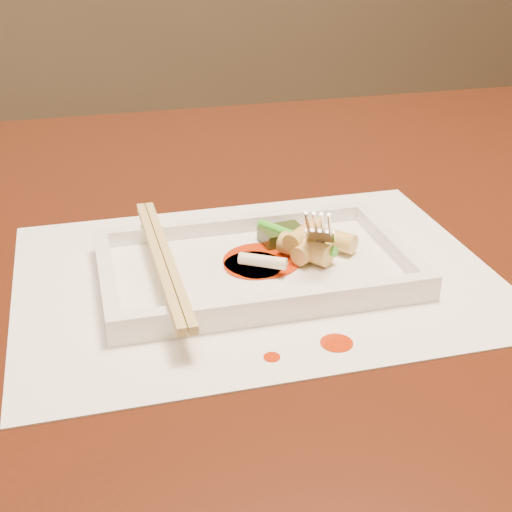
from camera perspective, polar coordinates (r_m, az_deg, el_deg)
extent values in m
cube|color=black|center=(0.68, -6.82, -0.23)|extent=(1.40, 0.90, 0.04)
cylinder|color=black|center=(1.38, 17.97, -4.27)|extent=(0.07, 0.07, 0.71)
cube|color=white|center=(0.61, 0.00, -1.58)|extent=(0.40, 0.30, 0.00)
cylinder|color=#B42705|center=(0.52, 6.47, -6.92)|extent=(0.02, 0.02, 0.00)
cylinder|color=#B42705|center=(0.50, 1.28, -8.08)|extent=(0.01, 0.01, 0.00)
cube|color=white|center=(0.60, 0.00, -1.18)|extent=(0.26, 0.16, 0.01)
cube|color=white|center=(0.66, -1.62, 2.58)|extent=(0.26, 0.01, 0.01)
cube|color=white|center=(0.54, 2.01, -3.76)|extent=(0.26, 0.01, 0.01)
cube|color=white|center=(0.58, -11.86, -1.67)|extent=(0.01, 0.14, 0.01)
cube|color=white|center=(0.64, 10.82, 1.04)|extent=(0.01, 0.14, 0.01)
cube|color=black|center=(0.64, 2.12, 1.73)|extent=(0.04, 0.03, 0.01)
cylinder|color=#EAEACC|center=(0.59, 0.54, -0.41)|extent=(0.04, 0.03, 0.01)
cylinder|color=green|center=(0.62, 3.26, 1.50)|extent=(0.05, 0.08, 0.01)
cube|color=tan|center=(0.58, -7.84, -0.27)|extent=(0.01, 0.22, 0.01)
cube|color=tan|center=(0.58, -7.06, -0.18)|extent=(0.01, 0.22, 0.01)
cylinder|color=#B42705|center=(0.61, 0.46, -0.36)|extent=(0.07, 0.07, 0.00)
cylinder|color=#B42705|center=(0.60, -0.20, -0.75)|extent=(0.05, 0.05, 0.00)
cylinder|color=#B42705|center=(0.60, 0.12, -1.00)|extent=(0.04, 0.04, 0.00)
cylinder|color=#E3C86A|center=(0.61, 3.95, 0.56)|extent=(0.04, 0.05, 0.02)
cylinder|color=#E3C86A|center=(0.63, 5.82, 1.41)|extent=(0.05, 0.05, 0.02)
cylinder|color=#E3C86A|center=(0.62, 3.87, 1.68)|extent=(0.04, 0.04, 0.02)
cylinder|color=#E3C86A|center=(0.61, 4.52, 0.57)|extent=(0.04, 0.04, 0.02)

